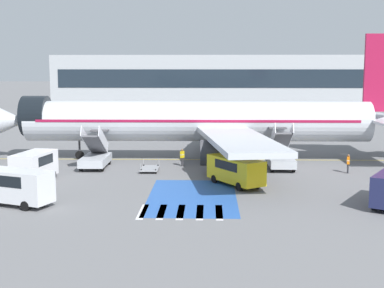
% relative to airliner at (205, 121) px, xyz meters
% --- Properties ---
extents(ground_plane, '(600.00, 600.00, 0.00)m').
position_rel_airliner_xyz_m(ground_plane, '(-2.13, 0.14, -3.79)').
color(ground_plane, slate).
extents(apron_leadline_yellow, '(77.22, 0.96, 0.01)m').
position_rel_airliner_xyz_m(apron_leadline_yellow, '(-0.71, -0.01, -3.79)').
color(apron_leadline_yellow, gold).
rests_on(apron_leadline_yellow, ground_plane).
extents(apron_stand_patch_blue, '(6.14, 10.99, 0.01)m').
position_rel_airliner_xyz_m(apron_stand_patch_blue, '(-0.71, -15.27, -3.79)').
color(apron_stand_patch_blue, '#2856A8').
rests_on(apron_stand_patch_blue, ground_plane).
extents(apron_walkway_bar_0, '(0.44, 3.60, 0.01)m').
position_rel_airliner_xyz_m(apron_walkway_bar_0, '(-3.71, -19.33, -3.79)').
color(apron_walkway_bar_0, silver).
rests_on(apron_walkway_bar_0, ground_plane).
extents(apron_walkway_bar_1, '(0.44, 3.60, 0.01)m').
position_rel_airliner_xyz_m(apron_walkway_bar_1, '(-2.51, -19.33, -3.79)').
color(apron_walkway_bar_1, silver).
rests_on(apron_walkway_bar_1, ground_plane).
extents(apron_walkway_bar_2, '(0.44, 3.60, 0.01)m').
position_rel_airliner_xyz_m(apron_walkway_bar_2, '(-1.31, -19.33, -3.79)').
color(apron_walkway_bar_2, silver).
rests_on(apron_walkway_bar_2, ground_plane).
extents(apron_walkway_bar_3, '(0.44, 3.60, 0.01)m').
position_rel_airliner_xyz_m(apron_walkway_bar_3, '(-0.11, -19.33, -3.79)').
color(apron_walkway_bar_3, silver).
rests_on(apron_walkway_bar_3, ground_plane).
extents(apron_walkway_bar_4, '(0.44, 3.60, 0.01)m').
position_rel_airliner_xyz_m(apron_walkway_bar_4, '(1.09, -19.33, -3.79)').
color(apron_walkway_bar_4, silver).
rests_on(apron_walkway_bar_4, ground_plane).
extents(airliner, '(43.38, 35.08, 12.15)m').
position_rel_airliner_xyz_m(airliner, '(0.00, 0.00, 0.00)').
color(airliner, '#B7BCC4').
rests_on(airliner, ground_plane).
extents(boarding_stairs_forward, '(2.25, 5.25, 4.03)m').
position_rel_airliner_xyz_m(boarding_stairs_forward, '(-9.80, -4.59, -2.80)').
color(boarding_stairs_forward, '#ADB2BA').
rests_on(boarding_stairs_forward, ground_plane).
extents(boarding_stairs_aft, '(2.25, 5.25, 4.30)m').
position_rel_airliner_xyz_m(boarding_stairs_aft, '(6.81, -4.43, -2.76)').
color(boarding_stairs_aft, '#ADB2BA').
rests_on(boarding_stairs_aft, ground_plane).
extents(fuel_tanker, '(9.91, 3.18, 3.69)m').
position_rel_airliner_xyz_m(fuel_tanker, '(5.04, 19.97, -1.91)').
color(fuel_tanker, '#38383D').
rests_on(fuel_tanker, ground_plane).
extents(service_van_1, '(4.41, 5.37, 2.16)m').
position_rel_airliner_xyz_m(service_van_1, '(2.48, -11.59, -2.50)').
color(service_van_1, yellow).
rests_on(service_van_1, ground_plane).
extents(service_van_2, '(2.75, 4.61, 2.34)m').
position_rel_airliner_xyz_m(service_van_2, '(-13.37, -10.67, -2.40)').
color(service_van_2, silver).
rests_on(service_van_2, ground_plane).
extents(service_van_3, '(5.76, 3.69, 2.35)m').
position_rel_airliner_xyz_m(service_van_3, '(-12.39, -17.97, -2.39)').
color(service_van_3, silver).
rests_on(service_van_3, ground_plane).
extents(baggage_cart, '(1.53, 2.61, 0.87)m').
position_rel_airliner_xyz_m(baggage_cart, '(-4.72, -6.16, -3.53)').
color(baggage_cart, gray).
rests_on(baggage_cart, ground_plane).
extents(ground_crew_0, '(0.31, 0.47, 1.64)m').
position_rel_airliner_xyz_m(ground_crew_0, '(12.34, -6.43, -2.85)').
color(ground_crew_0, '#2D2D33').
rests_on(ground_crew_0, ground_plane).
extents(ground_crew_1, '(0.41, 0.49, 1.59)m').
position_rel_airliner_xyz_m(ground_crew_1, '(-2.01, -3.55, -2.88)').
color(ground_crew_1, '#2D2D33').
rests_on(ground_crew_1, ground_plane).
extents(terminal_building, '(95.22, 12.10, 11.85)m').
position_rel_airliner_xyz_m(terminal_building, '(11.35, 76.63, 2.13)').
color(terminal_building, '#9EA3A8').
rests_on(terminal_building, ground_plane).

